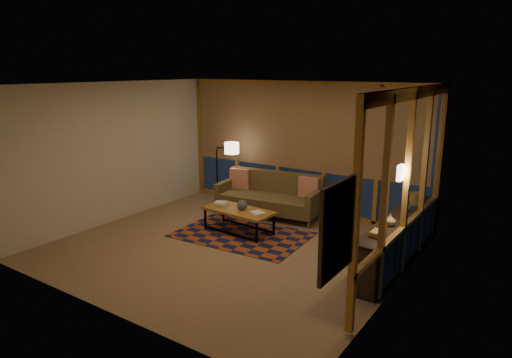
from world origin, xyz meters
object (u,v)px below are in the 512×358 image
Objects in this scene: sofa at (269,195)px; floor_lamp at (217,174)px; coffee_table at (239,221)px; bookshelf at (397,240)px.

sofa is 1.32m from floor_lamp.
coffee_table is at bearing -93.42° from sofa.
sofa is at bearing -22.70° from floor_lamp.
coffee_table is 0.93× the size of floor_lamp.
floor_lamp reaches higher than sofa.
sofa is 1.59× the size of coffee_table.
coffee_table is at bearing -63.60° from floor_lamp.
sofa reaches higher than coffee_table.
sofa is 2.99m from bookshelf.
floor_lamp is at bearing 145.21° from coffee_table.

